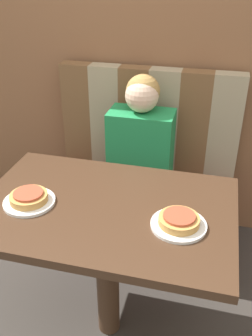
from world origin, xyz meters
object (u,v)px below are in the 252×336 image
at_px(plate_right, 179,225).
at_px(pizza_right, 179,220).
at_px(plate_left, 29,202).
at_px(person, 141,134).
at_px(pizza_left, 29,197).

height_order(plate_right, pizza_right, pizza_right).
bearing_deg(plate_left, person, 67.78).
bearing_deg(plate_left, pizza_left, -90.00).
distance_m(pizza_left, pizza_right, 0.58).
xyz_separation_m(person, plate_left, (-0.29, -0.71, -0.00)).
relative_size(plate_right, pizza_right, 1.37).
bearing_deg(pizza_right, person, 112.22).
bearing_deg(pizza_right, plate_left, 180.00).
bearing_deg(person, plate_right, -67.78).
distance_m(plate_left, pizza_right, 0.58).
bearing_deg(plate_right, pizza_left, -180.00).
bearing_deg(pizza_right, plate_right, 90.00).
height_order(plate_right, pizza_left, pizza_left).
xyz_separation_m(plate_left, plate_right, (0.58, 0.00, 0.00)).
distance_m(plate_right, pizza_left, 0.58).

